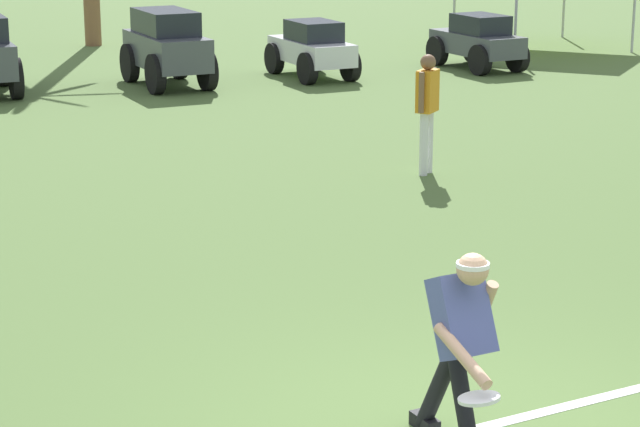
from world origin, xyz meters
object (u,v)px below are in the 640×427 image
(frisbee_thrower, at_px, (460,340))
(parked_car_slot_g, at_px, (478,41))
(teammate_near_sideline, at_px, (427,102))
(parked_car_slot_e, at_px, (167,46))
(frisbee_in_flight, at_px, (479,398))
(parked_car_slot_f, at_px, (312,48))

(frisbee_thrower, relative_size, parked_car_slot_g, 0.62)
(frisbee_thrower, bearing_deg, teammate_near_sideline, 66.54)
(teammate_near_sideline, relative_size, parked_car_slot_e, 0.64)
(teammate_near_sideline, height_order, parked_car_slot_e, teammate_near_sideline)
(frisbee_in_flight, height_order, parked_car_slot_g, parked_car_slot_g)
(frisbee_in_flight, bearing_deg, teammate_near_sideline, 67.14)
(frisbee_thrower, relative_size, parked_car_slot_f, 0.62)
(teammate_near_sideline, distance_m, parked_car_slot_f, 8.37)
(parked_car_slot_e, bearing_deg, frisbee_thrower, -96.53)
(frisbee_in_flight, relative_size, parked_car_slot_e, 0.15)
(parked_car_slot_e, bearing_deg, frisbee_in_flight, -96.77)
(parked_car_slot_f, bearing_deg, parked_car_slot_e, -179.11)
(frisbee_thrower, distance_m, parked_car_slot_e, 15.80)
(parked_car_slot_f, bearing_deg, frisbee_thrower, -106.50)
(frisbee_in_flight, bearing_deg, parked_car_slot_f, 73.59)
(frisbee_thrower, height_order, parked_car_slot_g, frisbee_thrower)
(teammate_near_sideline, relative_size, parked_car_slot_f, 0.69)
(parked_car_slot_f, height_order, parked_car_slot_g, same)
(frisbee_thrower, bearing_deg, frisbee_in_flight, -103.78)
(teammate_near_sideline, xyz_separation_m, parked_car_slot_f, (1.41, 8.24, -0.38))
(frisbee_in_flight, height_order, parked_car_slot_e, parked_car_slot_e)
(frisbee_in_flight, distance_m, parked_car_slot_f, 16.96)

